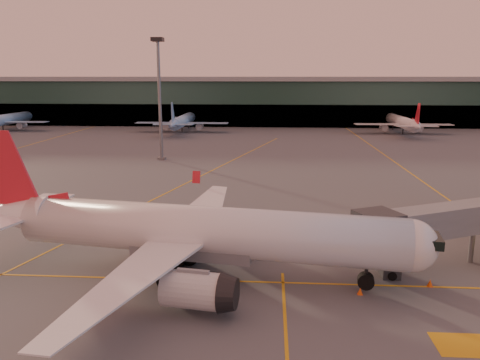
{
  "coord_description": "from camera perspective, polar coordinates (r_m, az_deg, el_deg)",
  "views": [
    {
      "loc": [
        3.76,
        -33.34,
        17.75
      ],
      "look_at": [
        -0.06,
        23.88,
        5.0
      ],
      "focal_mm": 35.0,
      "sensor_mm": 36.0,
      "label": 1
    }
  ],
  "objects": [
    {
      "name": "cone_nose",
      "position": [
        44.43,
        22.16,
        -11.56
      ],
      "size": [
        0.5,
        0.5,
        0.64
      ],
      "color": "#F0540C",
      "rests_on": "ground"
    },
    {
      "name": "taxi_markings",
      "position": [
        80.59,
        -4.18,
        -0.22
      ],
      "size": [
        100.12,
        173.0,
        0.01
      ],
      "color": "gold",
      "rests_on": "ground"
    },
    {
      "name": "ground",
      "position": [
        37.96,
        -2.4,
        -15.36
      ],
      "size": [
        600.0,
        600.0,
        0.0
      ],
      "primitive_type": "plane",
      "color": "#4C4F54",
      "rests_on": "ground"
    },
    {
      "name": "mast_west_near",
      "position": [
        102.18,
        -9.81,
        10.74
      ],
      "size": [
        2.4,
        2.4,
        25.6
      ],
      "color": "slate",
      "rests_on": "ground"
    },
    {
      "name": "terminal",
      "position": [
        175.4,
        2.62,
        9.59
      ],
      "size": [
        400.0,
        20.0,
        17.6
      ],
      "color": "#19382D",
      "rests_on": "ground"
    },
    {
      "name": "catering_truck",
      "position": [
        46.35,
        -9.93,
        -6.39
      ],
      "size": [
        6.56,
        3.07,
        5.05
      ],
      "rotation": [
        0.0,
        0.0,
        -0.02
      ],
      "color": "#A33317",
      "rests_on": "ground"
    },
    {
      "name": "cone_fwd",
      "position": [
        41.17,
        14.43,
        -12.99
      ],
      "size": [
        0.47,
        0.47,
        0.59
      ],
      "color": "#F0540C",
      "rests_on": "ground"
    },
    {
      "name": "main_airplane",
      "position": [
        42.13,
        -5.95,
        -6.35
      ],
      "size": [
        42.41,
        38.41,
        12.82
      ],
      "rotation": [
        0.0,
        0.0,
        -0.15
      ],
      "color": "white",
      "rests_on": "ground"
    },
    {
      "name": "distant_aircraft_row",
      "position": [
        154.37,
        -5.47,
        5.88
      ],
      "size": [
        290.0,
        34.0,
        13.0
      ],
      "color": "#86B2E1",
      "rests_on": "ground"
    }
  ]
}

